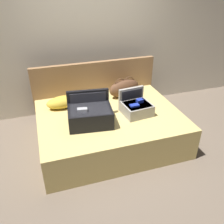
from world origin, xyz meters
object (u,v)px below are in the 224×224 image
Objects in this scene: bed at (110,128)px; hard_case_medium at (136,107)px; duffel_bag at (124,88)px; pillow_near_headboard at (63,102)px; hard_case_large at (90,114)px.

bed is 4.77× the size of hard_case_medium.
duffel_bag is (0.04, 0.60, 0.04)m from hard_case_medium.
duffel_bag is 1.16× the size of pillow_near_headboard.
duffel_bag is at bearing 80.55° from hard_case_medium.
hard_case_large is 1.00m from duffel_bag.
hard_case_large is at bearing 178.81° from hard_case_medium.
duffel_bag is at bearing 50.54° from bed.
pillow_near_headboard is at bearing 146.28° from bed.
duffel_bag is (0.42, 0.51, 0.40)m from bed.
duffel_bag is at bearing 4.88° from pillow_near_headboard.
hard_case_large is 0.72m from hard_case_medium.
hard_case_medium reaches higher than pillow_near_headboard.
hard_case_large reaches higher than hard_case_medium.
bed is 4.15× the size of pillow_near_headboard.
bed is 3.57× the size of duffel_bag.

